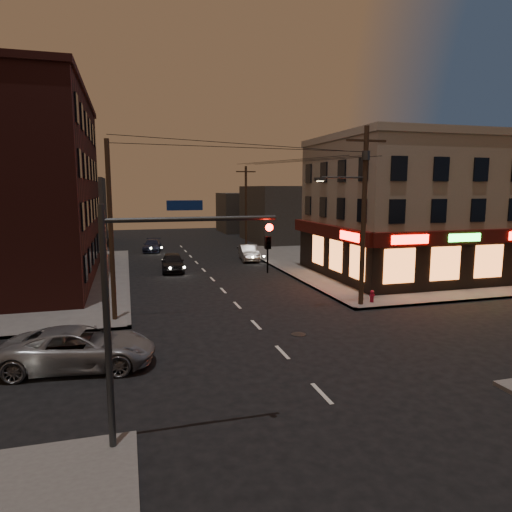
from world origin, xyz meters
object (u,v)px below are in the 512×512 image
object	(u,v)px
suv_cross	(79,348)
sedan_near	(173,262)
sedan_far	(152,246)
sedan_mid	(249,253)
fire_hydrant	(372,296)

from	to	relation	value
suv_cross	sedan_near	size ratio (longest dim) A/B	1.27
sedan_near	sedan_far	size ratio (longest dim) A/B	1.00
suv_cross	sedan_far	distance (m)	32.46
suv_cross	sedan_far	size ratio (longest dim) A/B	1.27
sedan_mid	sedan_far	size ratio (longest dim) A/B	1.01
sedan_near	fire_hydrant	xyz separation A→B (m)	(10.16, -14.14, -0.21)
sedan_near	fire_hydrant	distance (m)	17.42
sedan_mid	suv_cross	bearing A→B (deg)	-111.79
suv_cross	sedan_mid	xyz separation A→B (m)	(12.94, 23.47, -0.04)
sedan_near	sedan_far	distance (m)	12.61
sedan_far	fire_hydrant	xyz separation A→B (m)	(11.10, -26.72, -0.10)
sedan_near	sedan_mid	xyz separation A→B (m)	(7.53, 3.89, -0.02)
sedan_far	suv_cross	bearing A→B (deg)	-90.13
sedan_mid	fire_hydrant	bearing A→B (deg)	-74.61
sedan_mid	fire_hydrant	xyz separation A→B (m)	(2.63, -18.04, -0.19)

